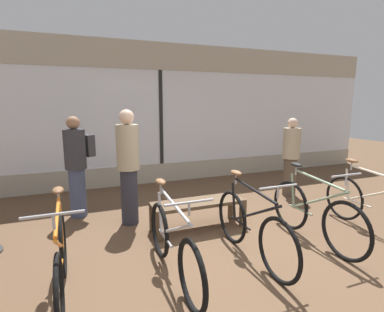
{
  "coord_description": "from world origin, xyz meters",
  "views": [
    {
      "loc": [
        -1.91,
        -2.98,
        1.87
      ],
      "look_at": [
        0.0,
        1.81,
        0.95
      ],
      "focal_mm": 28.0,
      "sensor_mm": 36.0,
      "label": 1
    }
  ],
  "objects": [
    {
      "name": "bicycle_right",
      "position": [
        1.03,
        -0.04,
        0.4
      ],
      "size": [
        0.46,
        1.72,
        1.05
      ],
      "color": "black",
      "rests_on": "ground_plane"
    },
    {
      "name": "display_bench",
      "position": [
        -0.24,
        0.94,
        0.35
      ],
      "size": [
        1.4,
        0.44,
        0.43
      ],
      "color": "brown",
      "rests_on": "ground_plane"
    },
    {
      "name": "bicycle_center",
      "position": [
        0.01,
        -0.11,
        0.39
      ],
      "size": [
        0.46,
        1.7,
        1.03
      ],
      "color": "black",
      "rests_on": "ground_plane"
    },
    {
      "name": "customer_by_window",
      "position": [
        2.13,
        1.78,
        0.82
      ],
      "size": [
        0.4,
        0.4,
        1.57
      ],
      "color": "brown",
      "rests_on": "ground_plane"
    },
    {
      "name": "customer_mid_floor",
      "position": [
        -1.16,
        1.52,
        0.94
      ],
      "size": [
        0.39,
        0.39,
        1.77
      ],
      "color": "#2D2D38",
      "rests_on": "ground_plane"
    },
    {
      "name": "ground_plane",
      "position": [
        0.0,
        0.0,
        0.0
      ],
      "size": [
        24.0,
        24.0,
        0.0
      ],
      "primitive_type": "plane",
      "color": "brown"
    },
    {
      "name": "bicycle_far_left",
      "position": [
        -2.09,
        -0.11,
        0.4
      ],
      "size": [
        0.46,
        1.69,
        1.04
      ],
      "color": "black",
      "rests_on": "ground_plane"
    },
    {
      "name": "shop_back_wall",
      "position": [
        0.0,
        3.77,
        1.64
      ],
      "size": [
        12.0,
        0.08,
        3.2
      ],
      "color": "#B2A893",
      "rests_on": "ground_plane"
    },
    {
      "name": "customer_near_rack",
      "position": [
        -1.89,
        2.16,
        0.9
      ],
      "size": [
        0.56,
        0.51,
        1.66
      ],
      "color": "#424C6B",
      "rests_on": "ground_plane"
    },
    {
      "name": "bicycle_left",
      "position": [
        -1.0,
        -0.15,
        0.38
      ],
      "size": [
        0.46,
        1.73,
        1.02
      ],
      "color": "black",
      "rests_on": "ground_plane"
    },
    {
      "name": "bicycle_far_right",
      "position": [
        2.09,
        -0.1,
        0.4
      ],
      "size": [
        0.46,
        1.77,
        1.04
      ],
      "color": "black",
      "rests_on": "ground_plane"
    }
  ]
}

